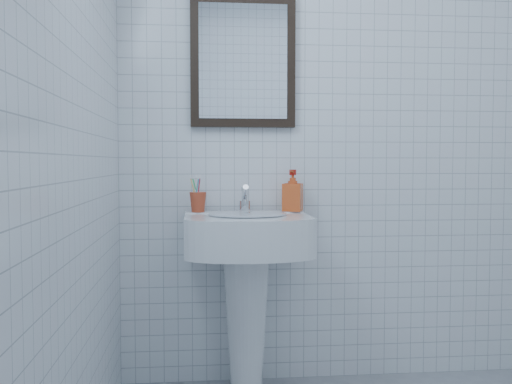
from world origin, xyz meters
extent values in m
cube|color=white|center=(0.00, 1.20, 1.25)|extent=(2.20, 0.02, 2.50)
cube|color=white|center=(-1.10, 0.00, 1.25)|extent=(0.02, 2.40, 2.50)
cone|color=white|center=(-0.51, 1.01, 0.34)|extent=(0.22, 0.22, 0.69)
cube|color=white|center=(-0.51, 0.96, 0.75)|extent=(0.55, 0.39, 0.17)
cube|color=white|center=(-0.51, 1.11, 0.83)|extent=(0.55, 0.10, 0.03)
cylinder|color=silver|center=(-0.51, 0.93, 0.85)|extent=(0.34, 0.34, 0.01)
cylinder|color=silver|center=(-0.51, 1.09, 0.87)|extent=(0.05, 0.05, 0.05)
cylinder|color=silver|center=(-0.51, 1.07, 0.93)|extent=(0.03, 0.10, 0.08)
cylinder|color=silver|center=(-0.51, 1.11, 0.91)|extent=(0.03, 0.05, 0.09)
imported|color=red|center=(-0.28, 1.10, 0.94)|extent=(0.11, 0.11, 0.19)
cube|color=black|center=(-0.51, 1.18, 1.55)|extent=(0.50, 0.04, 0.62)
cube|color=white|center=(-0.51, 1.16, 1.55)|extent=(0.42, 0.00, 0.54)
camera|label=1|loc=(-0.72, -1.55, 1.07)|focal=40.00mm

